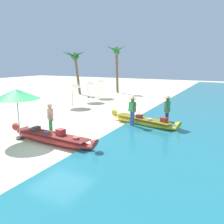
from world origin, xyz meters
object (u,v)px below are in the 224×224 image
(person_tourist_customer, at_px, (50,118))
(patio_umbrella_large, at_px, (16,94))
(palm_tree_leaning_seaward, at_px, (116,54))
(person_vendor_hatted, at_px, (132,109))
(boat_yellow_midground, at_px, (143,121))
(person_vendor_assistant, at_px, (167,109))
(boat_red_foreground, at_px, (51,138))
(palm_tree_tall_inland, at_px, (75,58))

(person_tourist_customer, xyz_separation_m, patio_umbrella_large, (-1.15, -0.81, 1.16))
(palm_tree_leaning_seaward, bearing_deg, person_tourist_customer, -73.98)
(person_vendor_hatted, xyz_separation_m, palm_tree_leaning_seaward, (-7.41, 13.00, 3.39))
(person_tourist_customer, relative_size, patio_umbrella_large, 0.71)
(person_vendor_hatted, bearing_deg, boat_yellow_midground, 53.99)
(person_vendor_assistant, bearing_deg, person_tourist_customer, -136.99)
(boat_red_foreground, bearing_deg, patio_umbrella_large, -171.99)
(person_tourist_customer, bearing_deg, palm_tree_tall_inland, 121.84)
(boat_red_foreground, xyz_separation_m, patio_umbrella_large, (-1.67, -0.24, 1.84))
(boat_yellow_midground, xyz_separation_m, person_tourist_customer, (-3.11, -4.04, 0.69))
(person_tourist_customer, relative_size, palm_tree_leaning_seaward, 0.30)
(person_tourist_customer, distance_m, palm_tree_leaning_seaward, 17.46)
(boat_yellow_midground, distance_m, person_vendor_assistant, 1.53)
(boat_yellow_midground, relative_size, palm_tree_leaning_seaward, 0.81)
(patio_umbrella_large, bearing_deg, boat_red_foreground, 8.01)
(person_vendor_hatted, distance_m, patio_umbrella_large, 5.83)
(palm_tree_tall_inland, bearing_deg, palm_tree_leaning_seaward, 43.06)
(person_vendor_hatted, relative_size, person_vendor_assistant, 0.96)
(boat_yellow_midground, relative_size, person_vendor_hatted, 2.58)
(person_tourist_customer, height_order, palm_tree_leaning_seaward, palm_tree_leaning_seaward)
(boat_red_foreground, xyz_separation_m, person_tourist_customer, (-0.52, 0.57, 0.69))
(person_vendor_assistant, bearing_deg, boat_red_foreground, -129.68)
(person_tourist_customer, relative_size, person_vendor_assistant, 0.92)
(boat_yellow_midground, distance_m, person_tourist_customer, 5.14)
(boat_red_foreground, relative_size, boat_yellow_midground, 1.09)
(patio_umbrella_large, bearing_deg, boat_yellow_midground, 48.66)
(boat_yellow_midground, distance_m, palm_tree_leaning_seaward, 15.25)
(boat_red_foreground, distance_m, boat_yellow_midground, 5.29)
(boat_red_foreground, bearing_deg, person_tourist_customer, 132.33)
(boat_red_foreground, distance_m, person_tourist_customer, 1.04)
(boat_yellow_midground, relative_size, palm_tree_tall_inland, 0.92)
(patio_umbrella_large, bearing_deg, person_tourist_customer, 35.10)
(person_vendor_assistant, xyz_separation_m, palm_tree_tall_inland, (-12.61, 9.08, 2.88))
(patio_umbrella_large, relative_size, palm_tree_tall_inland, 0.48)
(person_tourist_customer, relative_size, palm_tree_tall_inland, 0.34)
(boat_yellow_midground, height_order, person_vendor_assistant, person_vendor_assistant)
(boat_red_foreground, distance_m, palm_tree_leaning_seaward, 18.28)
(palm_tree_tall_inland, height_order, palm_tree_leaning_seaward, palm_tree_leaning_seaward)
(palm_tree_leaning_seaward, bearing_deg, boat_yellow_midground, -57.73)
(person_vendor_hatted, distance_m, palm_tree_tall_inland, 14.90)
(person_vendor_assistant, height_order, palm_tree_leaning_seaward, palm_tree_leaning_seaward)
(boat_yellow_midground, xyz_separation_m, person_vendor_assistant, (1.30, 0.08, 0.80))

